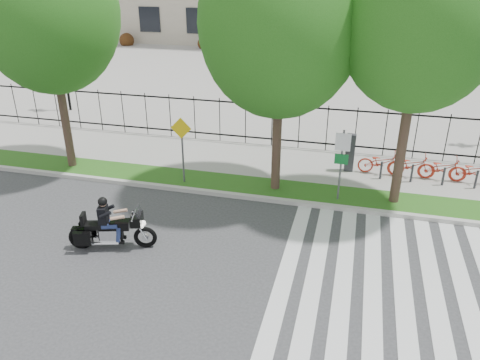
# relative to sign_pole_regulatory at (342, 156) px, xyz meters

# --- Properties ---
(ground) EXTENTS (120.00, 120.00, 0.00)m
(ground) POSITION_rel_sign_pole_regulatory_xyz_m (-3.24, -4.58, -1.74)
(ground) COLOR #353437
(ground) RESTS_ON ground
(curb) EXTENTS (60.00, 0.20, 0.15)m
(curb) POSITION_rel_sign_pole_regulatory_xyz_m (-3.24, -0.48, -1.66)
(curb) COLOR #B2B0A8
(curb) RESTS_ON ground
(grass_verge) EXTENTS (60.00, 1.50, 0.15)m
(grass_verge) POSITION_rel_sign_pole_regulatory_xyz_m (-3.24, 0.37, -1.66)
(grass_verge) COLOR #194C13
(grass_verge) RESTS_ON ground
(sidewalk) EXTENTS (60.00, 3.50, 0.15)m
(sidewalk) POSITION_rel_sign_pole_regulatory_xyz_m (-3.24, 2.87, -1.66)
(sidewalk) COLOR #9F9C95
(sidewalk) RESTS_ON ground
(plaza) EXTENTS (80.00, 34.00, 0.10)m
(plaza) POSITION_rel_sign_pole_regulatory_xyz_m (-3.24, 20.42, -1.69)
(plaza) COLOR #9F9C95
(plaza) RESTS_ON ground
(crosswalk_stripes) EXTENTS (5.70, 8.00, 0.01)m
(crosswalk_stripes) POSITION_rel_sign_pole_regulatory_xyz_m (1.59, -4.58, -1.73)
(crosswalk_stripes) COLOR silver
(crosswalk_stripes) RESTS_ON ground
(iron_fence) EXTENTS (30.00, 0.06, 2.00)m
(iron_fence) POSITION_rel_sign_pole_regulatory_xyz_m (-3.24, 4.62, -0.59)
(iron_fence) COLOR black
(iron_fence) RESTS_ON sidewalk
(lamp_post_left) EXTENTS (1.06, 0.70, 4.25)m
(lamp_post_left) POSITION_rel_sign_pole_regulatory_xyz_m (-15.24, 7.42, 1.47)
(lamp_post_left) COLOR black
(lamp_post_left) RESTS_ON ground
(street_tree_0) EXTENTS (5.03, 5.03, 8.74)m
(street_tree_0) POSITION_rel_sign_pole_regulatory_xyz_m (-10.59, 0.37, 4.25)
(street_tree_0) COLOR #3D2C21
(street_tree_0) RESTS_ON grass_verge
(street_tree_1) EXTENTS (5.25, 5.25, 8.72)m
(street_tree_1) POSITION_rel_sign_pole_regulatory_xyz_m (-2.26, 0.37, 4.11)
(street_tree_1) COLOR #3D2C21
(street_tree_1) RESTS_ON grass_verge
(street_tree_2) EXTENTS (4.80, 4.80, 8.70)m
(street_tree_2) POSITION_rel_sign_pole_regulatory_xyz_m (1.87, 0.37, 4.33)
(street_tree_2) COLOR #3D2C21
(street_tree_2) RESTS_ON grass_verge
(sign_pole_regulatory) EXTENTS (0.50, 0.09, 2.50)m
(sign_pole_regulatory) POSITION_rel_sign_pole_regulatory_xyz_m (0.00, 0.00, 0.00)
(sign_pole_regulatory) COLOR #59595B
(sign_pole_regulatory) RESTS_ON grass_verge
(sign_pole_warning) EXTENTS (0.78, 0.09, 2.49)m
(sign_pole_warning) POSITION_rel_sign_pole_regulatory_xyz_m (-5.64, 0.00, 0.00)
(sign_pole_warning) COLOR #59595B
(sign_pole_warning) RESTS_ON grass_verge
(motorcycle_rider) EXTENTS (2.50, 1.13, 1.97)m
(motorcycle_rider) POSITION_rel_sign_pole_regulatory_xyz_m (-6.14, -4.49, -1.08)
(motorcycle_rider) COLOR black
(motorcycle_rider) RESTS_ON ground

